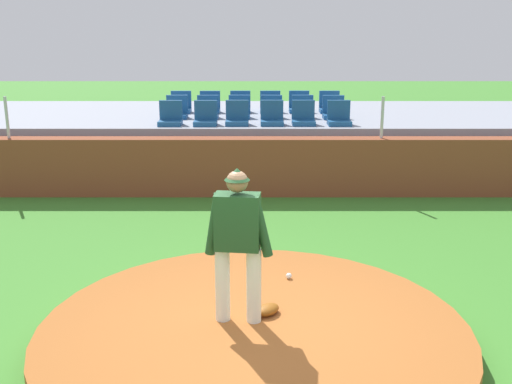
# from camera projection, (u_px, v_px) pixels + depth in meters

# --- Properties ---
(ground_plane) EXTENTS (60.00, 60.00, 0.00)m
(ground_plane) POSITION_uv_depth(u_px,v_px,m) (255.00, 347.00, 6.60)
(ground_plane) COLOR #3B7E2A
(pitchers_mound) EXTENTS (4.59, 4.59, 0.24)m
(pitchers_mound) POSITION_uv_depth(u_px,v_px,m) (255.00, 337.00, 6.56)
(pitchers_mound) COLOR #A15A27
(pitchers_mound) RESTS_ON ground_plane
(pitcher) EXTENTS (0.73, 0.30, 1.69)m
(pitcher) POSITION_uv_depth(u_px,v_px,m) (239.00, 234.00, 6.42)
(pitcher) COLOR silver
(pitcher) RESTS_ON pitchers_mound
(baseball) EXTENTS (0.07, 0.07, 0.07)m
(baseball) POSITION_uv_depth(u_px,v_px,m) (290.00, 276.00, 7.74)
(baseball) COLOR white
(baseball) RESTS_ON pitchers_mound
(fielding_glove) EXTENTS (0.35, 0.36, 0.11)m
(fielding_glove) POSITION_uv_depth(u_px,v_px,m) (269.00, 310.00, 6.80)
(fielding_glove) COLOR brown
(fielding_glove) RESTS_ON pitchers_mound
(brick_barrier) EXTENTS (17.94, 0.40, 1.15)m
(brick_barrier) POSITION_uv_depth(u_px,v_px,m) (257.00, 167.00, 12.22)
(brick_barrier) COLOR brown
(brick_barrier) RESTS_ON ground_plane
(fence_post_left) EXTENTS (0.06, 0.06, 0.81)m
(fence_post_left) POSITION_uv_depth(u_px,v_px,m) (9.00, 117.00, 11.97)
(fence_post_left) COLOR silver
(fence_post_left) RESTS_ON brick_barrier
(fence_post_right) EXTENTS (0.06, 0.06, 0.81)m
(fence_post_right) POSITION_uv_depth(u_px,v_px,m) (384.00, 117.00, 11.95)
(fence_post_right) COLOR silver
(fence_post_right) RESTS_ON brick_barrier
(bleacher_platform) EXTENTS (15.31, 4.46, 1.25)m
(bleacher_platform) POSITION_uv_depth(u_px,v_px,m) (257.00, 139.00, 14.83)
(bleacher_platform) COLOR gray
(bleacher_platform) RESTS_ON ground_plane
(stadium_chair_0) EXTENTS (0.48, 0.44, 0.50)m
(stadium_chair_0) POSITION_uv_depth(u_px,v_px,m) (172.00, 117.00, 12.96)
(stadium_chair_0) COLOR #1A4F83
(stadium_chair_0) RESTS_ON bleacher_platform
(stadium_chair_1) EXTENTS (0.48, 0.44, 0.50)m
(stadium_chair_1) POSITION_uv_depth(u_px,v_px,m) (207.00, 117.00, 12.95)
(stadium_chair_1) COLOR #1A4F83
(stadium_chair_1) RESTS_ON bleacher_platform
(stadium_chair_2) EXTENTS (0.48, 0.44, 0.50)m
(stadium_chair_2) POSITION_uv_depth(u_px,v_px,m) (239.00, 117.00, 12.99)
(stadium_chair_2) COLOR #1A4F83
(stadium_chair_2) RESTS_ON bleacher_platform
(stadium_chair_3) EXTENTS (0.48, 0.44, 0.50)m
(stadium_chair_3) POSITION_uv_depth(u_px,v_px,m) (274.00, 117.00, 12.99)
(stadium_chair_3) COLOR #1A4F83
(stadium_chair_3) RESTS_ON bleacher_platform
(stadium_chair_4) EXTENTS (0.48, 0.44, 0.50)m
(stadium_chair_4) POSITION_uv_depth(u_px,v_px,m) (305.00, 117.00, 12.99)
(stadium_chair_4) COLOR #1A4F83
(stadium_chair_4) RESTS_ON bleacher_platform
(stadium_chair_5) EXTENTS (0.48, 0.44, 0.50)m
(stadium_chair_5) POSITION_uv_depth(u_px,v_px,m) (341.00, 117.00, 12.97)
(stadium_chair_5) COLOR #1A4F83
(stadium_chair_5) RESTS_ON bleacher_platform
(stadium_chair_6) EXTENTS (0.48, 0.44, 0.50)m
(stadium_chair_6) POSITION_uv_depth(u_px,v_px,m) (179.00, 111.00, 13.87)
(stadium_chair_6) COLOR #1A4F83
(stadium_chair_6) RESTS_ON bleacher_platform
(stadium_chair_7) EXTENTS (0.48, 0.44, 0.50)m
(stadium_chair_7) POSITION_uv_depth(u_px,v_px,m) (210.00, 111.00, 13.86)
(stadium_chair_7) COLOR #1A4F83
(stadium_chair_7) RESTS_ON bleacher_platform
(stadium_chair_8) EXTENTS (0.48, 0.44, 0.50)m
(stadium_chair_8) POSITION_uv_depth(u_px,v_px,m) (241.00, 111.00, 13.87)
(stadium_chair_8) COLOR #1A4F83
(stadium_chair_8) RESTS_ON bleacher_platform
(stadium_chair_9) EXTENTS (0.48, 0.44, 0.50)m
(stadium_chair_9) POSITION_uv_depth(u_px,v_px,m) (273.00, 111.00, 13.86)
(stadium_chair_9) COLOR #1A4F83
(stadium_chair_9) RESTS_ON bleacher_platform
(stadium_chair_10) EXTENTS (0.48, 0.44, 0.50)m
(stadium_chair_10) POSITION_uv_depth(u_px,v_px,m) (304.00, 111.00, 13.87)
(stadium_chair_10) COLOR #1A4F83
(stadium_chair_10) RESTS_ON bleacher_platform
(stadium_chair_11) EXTENTS (0.48, 0.44, 0.50)m
(stadium_chair_11) POSITION_uv_depth(u_px,v_px,m) (335.00, 111.00, 13.82)
(stadium_chair_11) COLOR #1A4F83
(stadium_chair_11) RESTS_ON bleacher_platform
(stadium_chair_12) EXTENTS (0.48, 0.44, 0.50)m
(stadium_chair_12) POSITION_uv_depth(u_px,v_px,m) (183.00, 106.00, 14.71)
(stadium_chair_12) COLOR #1A4F83
(stadium_chair_12) RESTS_ON bleacher_platform
(stadium_chair_13) EXTENTS (0.48, 0.44, 0.50)m
(stadium_chair_13) POSITION_uv_depth(u_px,v_px,m) (212.00, 106.00, 14.70)
(stadium_chair_13) COLOR #1A4F83
(stadium_chair_13) RESTS_ON bleacher_platform
(stadium_chair_14) EXTENTS (0.48, 0.44, 0.50)m
(stadium_chair_14) POSITION_uv_depth(u_px,v_px,m) (242.00, 106.00, 14.73)
(stadium_chair_14) COLOR #1A4F83
(stadium_chair_14) RESTS_ON bleacher_platform
(stadium_chair_15) EXTENTS (0.48, 0.44, 0.50)m
(stadium_chair_15) POSITION_uv_depth(u_px,v_px,m) (272.00, 106.00, 14.72)
(stadium_chair_15) COLOR #1A4F83
(stadium_chair_15) RESTS_ON bleacher_platform
(stadium_chair_16) EXTENTS (0.48, 0.44, 0.50)m
(stadium_chair_16) POSITION_uv_depth(u_px,v_px,m) (301.00, 106.00, 14.73)
(stadium_chair_16) COLOR #1A4F83
(stadium_chair_16) RESTS_ON bleacher_platform
(stadium_chair_17) EXTENTS (0.48, 0.44, 0.50)m
(stadium_chair_17) POSITION_uv_depth(u_px,v_px,m) (331.00, 106.00, 14.72)
(stadium_chair_17) COLOR #1A4F83
(stadium_chair_17) RESTS_ON bleacher_platform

